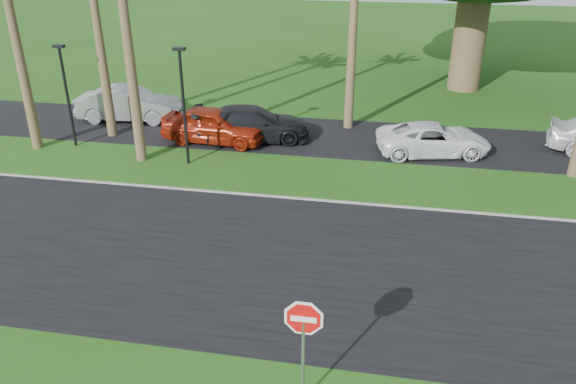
# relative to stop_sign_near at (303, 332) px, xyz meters

# --- Properties ---
(ground) EXTENTS (120.00, 120.00, 0.00)m
(ground) POSITION_rel_stop_sign_near_xyz_m (-0.50, 3.00, -1.77)
(ground) COLOR #204912
(ground) RESTS_ON ground
(road) EXTENTS (120.00, 8.00, 0.02)m
(road) POSITION_rel_stop_sign_near_xyz_m (-0.50, 5.00, -1.76)
(road) COLOR black
(road) RESTS_ON ground
(parking_strip) EXTENTS (120.00, 5.00, 0.02)m
(parking_strip) POSITION_rel_stop_sign_near_xyz_m (-0.50, 15.50, -1.76)
(parking_strip) COLOR black
(parking_strip) RESTS_ON ground
(curb) EXTENTS (120.00, 0.12, 0.06)m
(curb) POSITION_rel_stop_sign_near_xyz_m (-0.50, 9.05, -1.74)
(curb) COLOR gray
(curb) RESTS_ON ground
(stop_sign_near) EXTENTS (1.05, 0.07, 2.62)m
(stop_sign_near) POSITION_rel_stop_sign_near_xyz_m (0.00, 0.00, 0.00)
(stop_sign_near) COLOR gray
(stop_sign_near) RESTS_ON ground
(streetlight_left) EXTENTS (0.45, 0.25, 4.34)m
(streetlight_left) POSITION_rel_stop_sign_near_xyz_m (-12.00, 12.50, 0.72)
(streetlight_left) COLOR black
(streetlight_left) RESTS_ON ground
(streetlight_right) EXTENTS (0.45, 0.25, 4.64)m
(streetlight_right) POSITION_rel_stop_sign_near_xyz_m (-6.50, 11.50, 0.88)
(streetlight_right) COLOR black
(streetlight_right) RESTS_ON ground
(car_silver) EXTENTS (5.09, 2.19, 1.63)m
(car_silver) POSITION_rel_stop_sign_near_xyz_m (-11.08, 16.11, -0.96)
(car_silver) COLOR #A8ACB0
(car_silver) RESTS_ON ground
(car_red) EXTENTS (4.69, 2.15, 1.56)m
(car_red) POSITION_rel_stop_sign_near_xyz_m (-6.13, 13.99, -0.99)
(car_red) COLOR #9A200C
(car_red) RESTS_ON ground
(car_dark) EXTENTS (5.45, 3.15, 1.49)m
(car_dark) POSITION_rel_stop_sign_near_xyz_m (-4.57, 14.54, -1.03)
(car_dark) COLOR black
(car_dark) RESTS_ON ground
(car_minivan) EXTENTS (5.01, 3.09, 1.30)m
(car_minivan) POSITION_rel_stop_sign_near_xyz_m (3.25, 14.27, -1.13)
(car_minivan) COLOR white
(car_minivan) RESTS_ON ground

